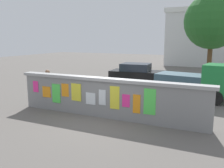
# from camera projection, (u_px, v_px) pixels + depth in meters

# --- Properties ---
(ground) EXTENTS (60.00, 60.00, 0.00)m
(ground) POSITION_uv_depth(u_px,v_px,m) (157.00, 84.00, 16.73)
(ground) COLOR #605B56
(poster_wall) EXTENTS (8.04, 0.42, 1.58)m
(poster_wall) POSITION_uv_depth(u_px,v_px,m) (106.00, 97.00, 9.44)
(poster_wall) COLOR gray
(poster_wall) RESTS_ON ground
(auto_rickshaw_truck) EXTENTS (3.78, 2.01, 1.85)m
(auto_rickshaw_truck) POSITION_uv_depth(u_px,v_px,m) (196.00, 82.00, 12.28)
(auto_rickshaw_truck) COLOR black
(auto_rickshaw_truck) RESTS_ON ground
(car_parked) EXTENTS (3.92, 1.98, 1.40)m
(car_parked) POSITION_uv_depth(u_px,v_px,m) (138.00, 73.00, 16.59)
(car_parked) COLOR black
(car_parked) RESTS_ON ground
(motorcycle) EXTENTS (1.90, 0.56, 0.87)m
(motorcycle) POSITION_uv_depth(u_px,v_px,m) (119.00, 95.00, 11.25)
(motorcycle) COLOR black
(motorcycle) RESTS_ON ground
(bicycle_near) EXTENTS (1.66, 0.58, 0.95)m
(bicycle_near) POSITION_uv_depth(u_px,v_px,m) (92.00, 87.00, 13.82)
(bicycle_near) COLOR black
(bicycle_near) RESTS_ON ground
(person_walking) EXTENTS (0.47, 0.47, 1.62)m
(person_walking) POSITION_uv_depth(u_px,v_px,m) (48.00, 83.00, 11.58)
(person_walking) COLOR #3F994C
(person_walking) RESTS_ON ground
(tree_roadside) EXTENTS (4.14, 4.14, 6.42)m
(tree_roadside) POSITION_uv_depth(u_px,v_px,m) (212.00, 21.00, 17.98)
(tree_roadside) COLOR brown
(tree_roadside) RESTS_ON ground
(building_background) EXTENTS (8.92, 4.74, 6.42)m
(building_background) POSITION_uv_depth(u_px,v_px,m) (207.00, 37.00, 27.29)
(building_background) COLOR silver
(building_background) RESTS_ON ground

